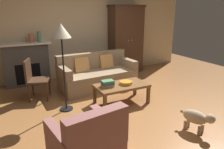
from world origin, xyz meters
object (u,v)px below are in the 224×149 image
at_px(coffee_table, 122,87).
at_px(mantel_vase_jade, 39,37).
at_px(floor_lamp, 61,36).
at_px(mantel_vase_terracotta, 31,38).
at_px(armoire, 126,39).
at_px(dog, 197,118).
at_px(armchair_near_left, 87,145).
at_px(couch, 97,75).
at_px(fireplace, 27,64).
at_px(side_chair_wooden, 34,77).
at_px(book_stack, 108,84).
at_px(fruit_bowl, 126,83).

bearing_deg(coffee_table, mantel_vase_jade, 120.48).
bearing_deg(floor_lamp, mantel_vase_jade, 93.63).
relative_size(mantel_vase_terracotta, floor_lamp, 0.13).
relative_size(armoire, dog, 3.73).
distance_m(floor_lamp, dog, 2.72).
relative_size(coffee_table, mantel_vase_jade, 4.14).
xyz_separation_m(armchair_near_left, floor_lamp, (0.19, 1.72, 1.15)).
xyz_separation_m(mantel_vase_jade, floor_lamp, (0.12, -1.90, 0.21)).
bearing_deg(couch, mantel_vase_terracotta, 144.21).
bearing_deg(coffee_table, fireplace, 127.24).
bearing_deg(side_chair_wooden, fireplace, 92.00).
bearing_deg(dog, fireplace, 120.75).
xyz_separation_m(couch, floor_lamp, (-1.06, -0.90, 1.15)).
height_order(coffee_table, side_chair_wooden, side_chair_wooden).
relative_size(book_stack, floor_lamp, 0.15).
bearing_deg(dog, side_chair_wooden, 129.54).
bearing_deg(floor_lamp, fireplace, 104.65).
bearing_deg(side_chair_wooden, mantel_vase_jade, 71.96).
relative_size(mantel_vase_terracotta, dog, 0.39).
height_order(coffee_table, floor_lamp, floor_lamp).
bearing_deg(floor_lamp, couch, 40.32).
bearing_deg(side_chair_wooden, dog, -50.46).
xyz_separation_m(side_chair_wooden, dog, (2.14, -2.60, -0.27)).
relative_size(couch, mantel_vase_jade, 7.39).
distance_m(fruit_bowl, armchair_near_left, 2.05).
xyz_separation_m(coffee_table, armchair_near_left, (-1.33, -1.48, -0.05)).
relative_size(mantel_vase_jade, armchair_near_left, 0.30).
xyz_separation_m(coffee_table, book_stack, (-0.31, 0.02, 0.12)).
distance_m(coffee_table, floor_lamp, 1.60).
height_order(armoire, book_stack, armoire).
height_order(couch, book_stack, couch).
distance_m(armoire, mantel_vase_jade, 2.58).
xyz_separation_m(couch, fruit_bowl, (0.17, -1.16, 0.13)).
bearing_deg(mantel_vase_terracotta, floor_lamp, -80.41).
bearing_deg(side_chair_wooden, fruit_bowl, -33.00).
distance_m(armchair_near_left, dog, 1.88).
bearing_deg(armchair_near_left, couch, 64.37).
bearing_deg(floor_lamp, mantel_vase_terracotta, 99.59).
xyz_separation_m(armoire, coffee_table, (-1.31, -2.07, -0.67)).
relative_size(fireplace, coffee_table, 1.15).
bearing_deg(book_stack, mantel_vase_jade, 114.03).
height_order(fruit_bowl, mantel_vase_jade, mantel_vase_jade).
xyz_separation_m(armchair_near_left, dog, (1.88, -0.04, -0.07)).
distance_m(couch, coffee_table, 1.14).
distance_m(armchair_near_left, floor_lamp, 2.07).
height_order(mantel_vase_terracotta, side_chair_wooden, mantel_vase_terracotta).
relative_size(couch, book_stack, 7.69).
relative_size(coffee_table, side_chair_wooden, 1.22).
height_order(mantel_vase_terracotta, mantel_vase_jade, mantel_vase_jade).
bearing_deg(armchair_near_left, coffee_table, 48.04).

